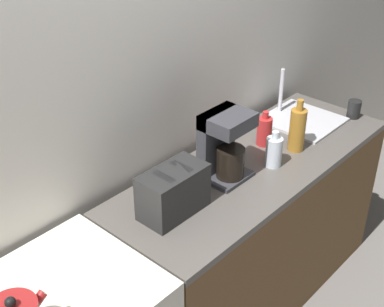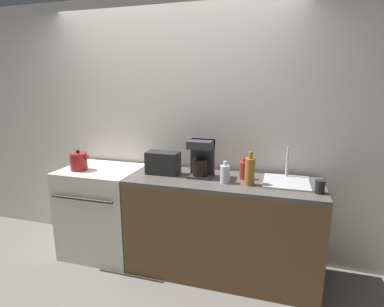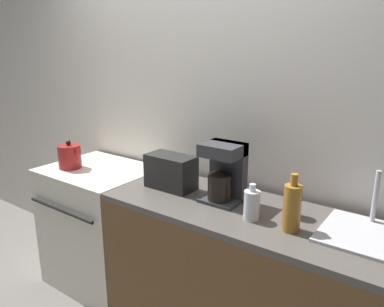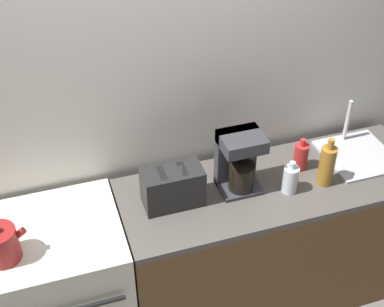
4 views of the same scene
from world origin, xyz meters
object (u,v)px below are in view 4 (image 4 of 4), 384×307
Objects in this scene: bottle_clear at (290,179)px; bottle_red at (301,156)px; toaster at (173,187)px; bottle_amber at (327,165)px; coffee_maker at (239,159)px; kettle at (1,244)px; stove at (56,292)px.

bottle_red reaches higher than bottle_clear.
bottle_clear is at bearing -9.61° from toaster.
bottle_red is 0.67× the size of bottle_amber.
toaster is at bearing 172.95° from bottle_amber.
coffee_maker is (0.37, 0.02, 0.07)m from toaster.
bottle_amber is (1.67, 0.02, 0.03)m from kettle.
bottle_amber is (0.82, -0.10, 0.01)m from toaster.
coffee_maker reaches higher than kettle.
bottle_red is (0.39, 0.03, -0.09)m from coffee_maker.
coffee_maker is 0.47m from bottle_amber.
bottle_clear is at bearing -27.67° from coffee_maker.
bottle_clear is 0.99× the size of bottle_red.
toaster is at bearing 1.39° from stove.
kettle reaches higher than stove.
coffee_maker is 0.29m from bottle_clear.
stove is at bearing -177.09° from bottle_red.
toaster is at bearing -176.26° from coffee_maker.
bottle_amber is (0.21, 0.00, 0.04)m from bottle_clear.
bottle_amber reaches higher than toaster.
toaster is 0.76m from bottle_red.
bottle_amber is at bearing 0.56° from kettle.
coffee_maker is at bearing 6.66° from kettle.
toaster reaches higher than bottle_red.
bottle_amber reaches higher than stove.
toaster is (0.85, 0.12, 0.02)m from kettle.
coffee_maker reaches higher than toaster.
toaster is (0.67, 0.02, 0.55)m from stove.
toaster is 1.61× the size of bottle_clear.
stove is 0.87m from toaster.
coffee_maker reaches higher than bottle_amber.
bottle_red is at bearing 47.96° from bottle_clear.
kettle is at bearing -179.44° from bottle_amber.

